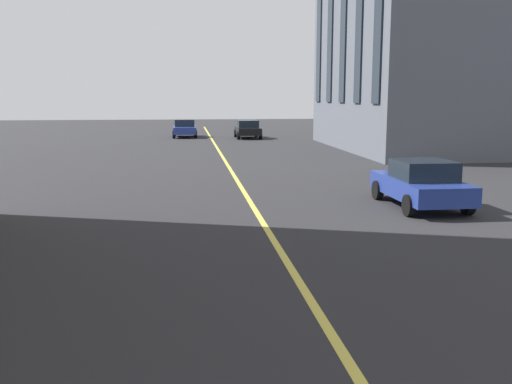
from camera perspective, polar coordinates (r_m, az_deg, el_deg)
lane_centre_line at (r=21.03m, az=-1.70°, el=0.82°), size 80.00×0.16×0.01m
car_blue_far at (r=17.28m, az=16.31°, el=0.83°), size 3.90×1.89×1.40m
car_blue_parked_a at (r=45.71m, az=-7.20°, el=6.40°), size 3.90×1.89×1.40m
car_black_mid at (r=44.14m, az=-0.84°, el=6.36°), size 3.90×1.89×1.40m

